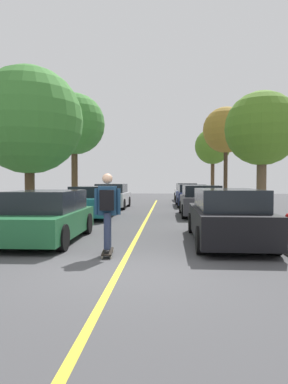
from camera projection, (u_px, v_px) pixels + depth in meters
ground at (119, 271)px, 6.45m from camera, size 80.00×80.00×0.00m
center_line at (137, 236)px, 10.44m from camera, size 0.12×39.20×0.01m
parked_car_left_nearest at (45, 216)px, 9.72m from camera, size 2.03×4.17×1.38m
parked_car_left_near at (93, 202)px, 15.90m from camera, size 2.03×4.22×1.41m
parked_car_left_far at (112, 196)px, 21.45m from camera, size 1.97×4.05×1.48m
parked_car_right_nearest at (227, 216)px, 9.41m from camera, size 1.88×4.67×1.44m
parked_car_right_near at (201, 201)px, 16.61m from camera, size 1.94×4.12×1.45m
parked_car_right_far at (191, 196)px, 23.10m from camera, size 2.02×4.62×1.43m
parked_car_right_farthest at (186, 192)px, 29.43m from camera, size 1.92×4.56×1.46m
street_tree_left_nearest at (29, 121)px, 14.06m from camera, size 4.29×4.29×6.09m
street_tree_left_near at (74, 124)px, 20.90m from camera, size 3.63×3.63×6.73m
street_tree_right_nearest at (262, 129)px, 13.93m from camera, size 2.93×2.93×5.07m
street_tree_right_near at (226, 130)px, 22.49m from camera, size 2.93×2.93×6.25m
street_tree_right_far at (213, 147)px, 28.93m from camera, size 2.94×2.94×5.85m
skateboard at (108, 251)px, 7.80m from camera, size 0.30×0.86×0.10m
skateboarder at (107, 207)px, 7.74m from camera, size 0.59×0.71×1.72m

